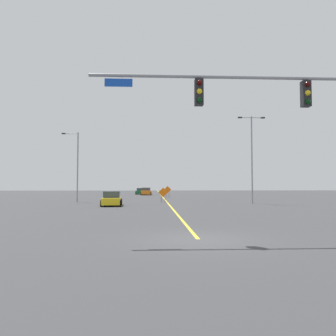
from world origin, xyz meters
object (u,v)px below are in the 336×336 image
(street_lamp_mid_right, at_px, (252,153))
(construction_sign_left_lane, at_px, (163,193))
(car_green_near, at_px, (141,191))
(car_yellow_distant, at_px, (112,199))
(traffic_signal_assembly, at_px, (304,108))
(car_orange_far, at_px, (146,191))
(construction_sign_right_shoulder, at_px, (168,190))
(street_lamp_near_left, at_px, (76,163))

(street_lamp_mid_right, bearing_deg, construction_sign_left_lane, 160.59)
(car_green_near, bearing_deg, car_yellow_distant, -92.57)
(traffic_signal_assembly, relative_size, car_orange_far, 2.91)
(construction_sign_left_lane, relative_size, car_yellow_distant, 0.43)
(traffic_signal_assembly, xyz_separation_m, car_green_near, (-8.47, 57.79, -4.62))
(construction_sign_right_shoulder, distance_m, construction_sign_left_lane, 14.81)
(traffic_signal_assembly, distance_m, street_lamp_mid_right, 23.70)
(car_orange_far, bearing_deg, street_lamp_near_left, -107.37)
(traffic_signal_assembly, height_order, car_green_near, traffic_signal_assembly)
(construction_sign_left_lane, distance_m, car_yellow_distant, 8.24)
(traffic_signal_assembly, xyz_separation_m, car_orange_far, (-7.29, 53.41, -4.54))
(construction_sign_right_shoulder, distance_m, car_orange_far, 12.62)
(traffic_signal_assembly, distance_m, car_green_near, 58.59)
(traffic_signal_assembly, bearing_deg, street_lamp_near_left, 119.00)
(traffic_signal_assembly, height_order, car_orange_far, traffic_signal_assembly)
(traffic_signal_assembly, xyz_separation_m, street_lamp_near_left, (-15.34, 27.68, -0.56))
(street_lamp_mid_right, bearing_deg, construction_sign_right_shoulder, 115.10)
(traffic_signal_assembly, relative_size, car_green_near, 3.15)
(construction_sign_left_lane, bearing_deg, traffic_signal_assembly, -79.78)
(street_lamp_mid_right, relative_size, construction_sign_right_shoulder, 5.28)
(car_yellow_distant, bearing_deg, construction_sign_left_lane, 49.45)
(traffic_signal_assembly, xyz_separation_m, construction_sign_left_lane, (-4.80, 26.61, -4.16))
(street_lamp_near_left, bearing_deg, street_lamp_mid_right, -12.52)
(car_orange_far, bearing_deg, car_green_near, 105.16)
(construction_sign_right_shoulder, bearing_deg, street_lamp_mid_right, -64.90)
(street_lamp_mid_right, relative_size, car_green_near, 2.32)
(construction_sign_left_lane, xyz_separation_m, car_yellow_distant, (-5.35, -6.25, -0.40))
(street_lamp_mid_right, height_order, car_yellow_distant, street_lamp_mid_right)
(car_yellow_distant, distance_m, car_orange_far, 33.18)
(street_lamp_mid_right, distance_m, car_orange_far, 33.01)
(construction_sign_left_lane, relative_size, car_green_near, 0.41)
(car_green_near, bearing_deg, construction_sign_left_lane, -83.28)
(street_lamp_mid_right, bearing_deg, car_green_near, 111.23)
(street_lamp_near_left, bearing_deg, traffic_signal_assembly, -61.00)
(construction_sign_right_shoulder, bearing_deg, car_green_near, 106.67)
(street_lamp_mid_right, relative_size, car_yellow_distant, 2.43)
(construction_sign_left_lane, distance_m, car_orange_far, 26.92)
(traffic_signal_assembly, relative_size, construction_sign_right_shoulder, 7.16)
(construction_sign_left_lane, height_order, car_green_near, construction_sign_left_lane)
(street_lamp_near_left, bearing_deg, car_yellow_distant, -54.66)
(traffic_signal_assembly, bearing_deg, car_orange_far, 97.77)
(street_lamp_near_left, relative_size, street_lamp_mid_right, 0.87)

